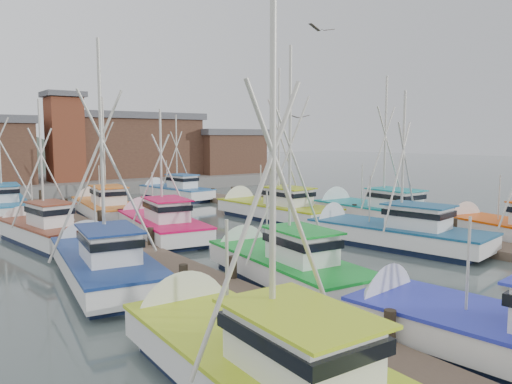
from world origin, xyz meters
TOP-DOWN VIEW (x-y plane):
  - ground at (0.00, 0.00)m, footprint 260.00×260.00m
  - dock_left at (-7.00, 4.04)m, footprint 2.30×46.00m
  - dock_right at (7.00, 4.04)m, footprint 2.30×46.00m
  - quay at (0.00, 37.00)m, footprint 44.00×16.00m
  - shed_center at (6.00, 37.00)m, footprint 14.84×9.54m
  - shed_right at (17.00, 34.00)m, footprint 8.48×6.36m
  - lookout_tower at (-2.00, 33.00)m, footprint 3.60×3.60m
  - boat_0 at (-4.14, -10.97)m, footprint 3.98×9.48m
  - boat_2 at (-9.77, -8.38)m, footprint 3.73×9.46m
  - boat_4 at (-4.16, -2.39)m, footprint 3.66×8.58m
  - boat_5 at (4.18, -0.70)m, footprint 4.52×9.78m
  - boat_6 at (-9.42, 1.93)m, footprint 4.01×9.32m
  - boat_8 at (-3.97, 8.47)m, footprint 4.01×9.37m
  - boat_9 at (4.67, 9.38)m, footprint 4.28×9.93m
  - boat_10 at (-9.71, 10.36)m, footprint 3.47×8.10m
  - boat_11 at (9.36, 4.57)m, footprint 4.14×9.94m
  - boat_12 at (-4.10, 16.81)m, footprint 3.80×9.39m
  - boat_13 at (4.34, 23.05)m, footprint 3.67×8.67m
  - boat_14 at (-9.46, 22.51)m, footprint 3.94×9.83m
  - gull_near at (-1.47, -1.70)m, footprint 1.55×0.66m
  - gull_far at (2.49, 4.17)m, footprint 1.55×0.62m

SIDE VIEW (x-z plane):
  - ground at x=0.00m, z-range 0.00..0.00m
  - dock_left at x=-7.00m, z-range -0.54..0.96m
  - dock_right at x=7.00m, z-range -0.54..0.96m
  - quay at x=0.00m, z-range 0.00..1.20m
  - boat_8 at x=-3.97m, z-range -3.18..4.53m
  - boat_13 at x=4.34m, z-range -3.35..4.71m
  - boat_0 at x=-4.14m, z-range -3.54..4.90m
  - boat_5 at x=4.18m, z-range -3.57..4.93m
  - boat_10 at x=-9.71m, z-range -3.27..4.63m
  - boat_12 at x=-4.10m, z-range -3.75..5.11m
  - boat_4 at x=-4.16m, z-range -3.97..5.33m
  - boat_2 at x=-9.77m, z-range -3.79..5.16m
  - boat_14 at x=-9.46m, z-range -4.01..5.38m
  - boat_11 at x=9.36m, z-range -4.38..5.75m
  - boat_6 at x=-9.42m, z-range -4.17..5.54m
  - boat_9 at x=4.67m, z-range -4.67..6.05m
  - shed_right at x=17.00m, z-range 1.24..6.44m
  - shed_center at x=6.00m, z-range 1.24..8.14m
  - lookout_tower at x=-2.00m, z-range 1.30..9.80m
  - gull_far at x=2.49m, z-range 6.44..6.68m
  - gull_near at x=-1.47m, z-range 9.62..9.86m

